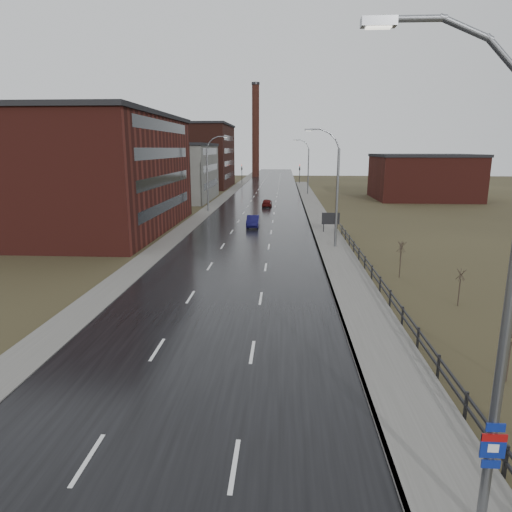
# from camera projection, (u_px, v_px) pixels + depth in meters

# --- Properties ---
(road) EXTENTS (14.00, 300.00, 0.06)m
(road) POSITION_uv_depth(u_px,v_px,m) (259.00, 213.00, 68.50)
(road) COLOR black
(road) RESTS_ON ground
(sidewalk_right) EXTENTS (3.20, 180.00, 0.18)m
(sidewalk_right) POSITION_uv_depth(u_px,v_px,m) (334.00, 249.00, 43.69)
(sidewalk_right) COLOR #595651
(sidewalk_right) RESTS_ON ground
(curb_right) EXTENTS (0.16, 180.00, 0.18)m
(curb_right) POSITION_uv_depth(u_px,v_px,m) (318.00, 249.00, 43.78)
(curb_right) COLOR slate
(curb_right) RESTS_ON ground
(sidewalk_left) EXTENTS (2.40, 260.00, 0.12)m
(sidewalk_left) POSITION_uv_depth(u_px,v_px,m) (205.00, 213.00, 68.97)
(sidewalk_left) COLOR #595651
(sidewalk_left) RESTS_ON ground
(warehouse_near) EXTENTS (22.44, 28.56, 13.50)m
(warehouse_near) POSITION_uv_depth(u_px,v_px,m) (74.00, 173.00, 53.61)
(warehouse_near) COLOR #471914
(warehouse_near) RESTS_ON ground
(warehouse_mid) EXTENTS (16.32, 20.40, 10.50)m
(warehouse_mid) POSITION_uv_depth(u_px,v_px,m) (169.00, 172.00, 85.84)
(warehouse_mid) COLOR slate
(warehouse_mid) RESTS_ON ground
(warehouse_far) EXTENTS (26.52, 24.48, 15.50)m
(warehouse_far) POSITION_uv_depth(u_px,v_px,m) (178.00, 156.00, 114.70)
(warehouse_far) COLOR #331611
(warehouse_far) RESTS_ON ground
(building_right) EXTENTS (18.36, 16.32, 8.50)m
(building_right) POSITION_uv_depth(u_px,v_px,m) (423.00, 177.00, 87.12)
(building_right) COLOR #471914
(building_right) RESTS_ON ground
(smokestack) EXTENTS (2.70, 2.70, 30.70)m
(smokestack) POSITION_uv_depth(u_px,v_px,m) (256.00, 130.00, 152.73)
(smokestack) COLOR #331611
(smokestack) RESTS_ON ground
(streetlight_main) EXTENTS (3.91, 0.29, 12.11)m
(streetlight_main) POSITION_uv_depth(u_px,v_px,m) (495.00, 306.00, 10.26)
(streetlight_main) COLOR slate
(streetlight_main) RESTS_ON ground
(streetlight_right_mid) EXTENTS (3.36, 0.28, 11.35)m
(streetlight_right_mid) POSITION_uv_depth(u_px,v_px,m) (334.00, 188.00, 43.35)
(streetlight_right_mid) COLOR slate
(streetlight_right_mid) RESTS_ON ground
(streetlight_left) EXTENTS (3.36, 0.28, 11.35)m
(streetlight_left) POSITION_uv_depth(u_px,v_px,m) (209.00, 173.00, 69.56)
(streetlight_left) COLOR slate
(streetlight_left) RESTS_ON ground
(streetlight_right_far) EXTENTS (3.36, 0.28, 11.35)m
(streetlight_right_far) POSITION_uv_depth(u_px,v_px,m) (307.00, 166.00, 95.81)
(streetlight_right_far) COLOR slate
(streetlight_right_far) RESTS_ON ground
(guardrail) EXTENTS (0.10, 53.05, 1.10)m
(guardrail) POSITION_uv_depth(u_px,v_px,m) (393.00, 300.00, 27.23)
(guardrail) COLOR black
(guardrail) RESTS_ON ground
(shrub_c) EXTENTS (0.57, 0.60, 2.42)m
(shrub_c) POSITION_uv_depth(u_px,v_px,m) (510.00, 353.00, 18.81)
(shrub_c) COLOR #382D23
(shrub_c) RESTS_ON ground
(shrub_d) EXTENTS (0.56, 0.59, 2.35)m
(shrub_d) POSITION_uv_depth(u_px,v_px,m) (460.00, 287.00, 27.99)
(shrub_d) COLOR #382D23
(shrub_d) RESTS_ON ground
(shrub_e) EXTENTS (0.65, 0.69, 2.77)m
(shrub_e) POSITION_uv_depth(u_px,v_px,m) (401.00, 259.00, 34.17)
(shrub_e) COLOR #382D23
(shrub_e) RESTS_ON ground
(shrub_f) EXTENTS (0.41, 0.43, 1.71)m
(shrub_f) POSITION_uv_depth(u_px,v_px,m) (401.00, 251.00, 39.19)
(shrub_f) COLOR #382D23
(shrub_f) RESTS_ON ground
(billboard) EXTENTS (2.03, 0.17, 2.39)m
(billboard) POSITION_uv_depth(u_px,v_px,m) (331.00, 219.00, 52.12)
(billboard) COLOR black
(billboard) RESTS_ON ground
(traffic_light_left) EXTENTS (0.58, 2.73, 5.30)m
(traffic_light_left) POSITION_uv_depth(u_px,v_px,m) (242.00, 167.00, 126.21)
(traffic_light_left) COLOR black
(traffic_light_left) RESTS_ON ground
(traffic_light_right) EXTENTS (0.58, 2.73, 5.30)m
(traffic_light_right) POSITION_uv_depth(u_px,v_px,m) (300.00, 167.00, 125.27)
(traffic_light_right) COLOR black
(traffic_light_right) RESTS_ON ground
(car_near) EXTENTS (1.54, 4.29, 1.41)m
(car_near) POSITION_uv_depth(u_px,v_px,m) (253.00, 221.00, 56.47)
(car_near) COLOR #0C0B37
(car_near) RESTS_ON ground
(car_far) EXTENTS (1.65, 3.93, 1.33)m
(car_far) POSITION_uv_depth(u_px,v_px,m) (267.00, 203.00, 76.06)
(car_far) COLOR #4A0D0C
(car_far) RESTS_ON ground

